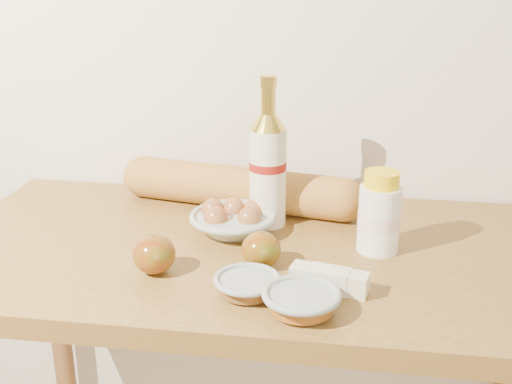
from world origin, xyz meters
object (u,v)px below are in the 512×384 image
bourbon_bottle (268,166)px  cream_bottle (379,214)px  baguette (239,188)px  table (258,305)px  egg_bowl (233,220)px

bourbon_bottle → cream_bottle: bearing=-38.1°
cream_bottle → baguette: (-0.29, 0.17, -0.03)m
bourbon_bottle → baguette: size_ratio=0.55×
bourbon_bottle → cream_bottle: size_ratio=1.97×
table → baguette: bearing=110.4°
cream_bottle → baguette: 0.34m
egg_bowl → bourbon_bottle: bearing=38.4°
table → egg_bowl: size_ratio=6.24×
cream_bottle → egg_bowl: cream_bottle is taller
egg_bowl → baguette: (-0.01, 0.13, 0.02)m
cream_bottle → baguette: size_ratio=0.28×
bourbon_bottle → baguette: bearing=117.6°
table → cream_bottle: bearing=5.1°
baguette → table: bearing=-59.5°
bourbon_bottle → cream_bottle: (0.22, -0.09, -0.05)m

